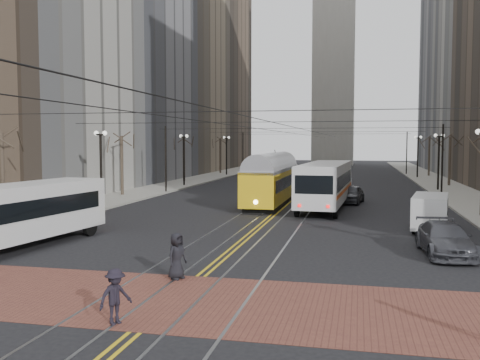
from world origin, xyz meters
The scene contains 23 objects.
ground centered at (0.00, 0.00, 0.00)m, with size 260.00×260.00×0.00m, color black.
sidewalk_left centered at (-15.00, 45.00, 0.07)m, with size 5.00×140.00×0.15m, color gray.
sidewalk_right centered at (15.00, 45.00, 0.07)m, with size 5.00×140.00×0.15m, color gray.
crosswalk_band centered at (0.00, -4.00, 0.01)m, with size 25.00×6.00×0.01m, color brown.
streetcar_rails centered at (0.00, 45.00, 0.00)m, with size 4.80×130.00×0.02m, color gray.
centre_lines centered at (0.00, 45.00, 0.01)m, with size 0.42×130.00×0.01m, color gold.
building_left_mid centered at (-25.50, 46.00, 17.00)m, with size 16.00×20.00×34.00m, color slate.
building_left_midfar centered at (-27.50, 66.00, 26.00)m, with size 20.00×20.00×52.00m, color gray.
building_left_far centered at (-25.50, 86.00, 20.00)m, with size 16.00×20.00×40.00m, color brown.
building_right_far centered at (25.50, 86.00, 20.00)m, with size 16.00×20.00×40.00m, color slate.
clock_tower centered at (0.00, 102.00, 35.96)m, with size 12.00×12.00×66.00m.
lamp_posts centered at (0.00, 28.75, 2.80)m, with size 27.60×57.20×5.60m.
street_trees centered at (0.00, 35.25, 2.80)m, with size 31.68×53.28×5.60m.
trolley_wires centered at (0.00, 34.83, 3.77)m, with size 25.96×120.00×6.60m.
transit_bus centered at (-10.01, 1.39, 1.51)m, with size 2.52×12.11×3.03m, color silver.
streetcar centered at (-1.14, 22.84, 1.60)m, with size 2.53×13.61×3.21m, color yellow.
rear_bus centered at (3.28, 21.01, 1.72)m, with size 2.86×13.16×3.43m, color silver.
cargo_van centered at (9.65, 11.41, 1.03)m, with size 1.79×4.65×2.06m, color silver.
sedan_grey centered at (5.14, 24.83, 0.75)m, with size 1.76×4.38×1.49m, color #3B3D42.
sedan_silver centered at (4.30, 31.81, 0.76)m, with size 1.62×4.64×1.53m, color #93959A.
sedan_parked centered at (9.50, 5.08, 0.72)m, with size 2.01×4.94×1.43m, color #46474E.
pedestrian_a centered at (-0.75, -1.50, 0.87)m, with size 0.83×0.54×1.71m, color black.
pedestrian_d centered at (-0.78, -6.50, 0.78)m, with size 1.00×0.57×1.55m, color black.
Camera 1 is at (5.70, -19.82, 5.02)m, focal length 40.00 mm.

